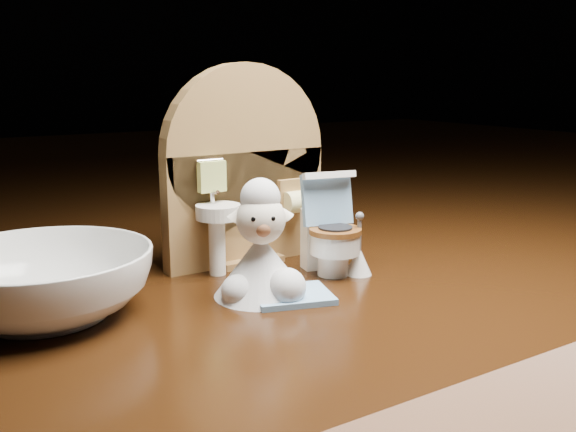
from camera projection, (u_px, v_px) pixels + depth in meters
backdrop_panel at (244, 178)px, 0.48m from camera, size 0.13×0.05×0.15m
toy_toilet at (330, 236)px, 0.47m from camera, size 0.04×0.05×0.07m
bath_mat at (292, 296)px, 0.41m from camera, size 0.06×0.05×0.00m
toilet_brush at (359, 258)px, 0.46m from camera, size 0.02×0.02×0.05m
plush_lamb at (262, 256)px, 0.41m from camera, size 0.06×0.06×0.08m
ceramic_bowl at (44, 284)px, 0.38m from camera, size 0.15×0.15×0.04m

